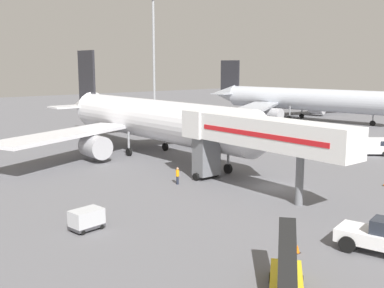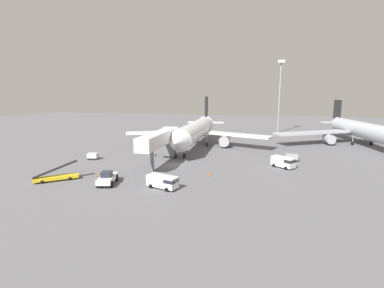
{
  "view_description": "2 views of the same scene",
  "coord_description": "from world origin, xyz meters",
  "px_view_note": "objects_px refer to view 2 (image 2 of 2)",
  "views": [
    {
      "loc": [
        -34.35,
        -30.14,
        12.06
      ],
      "look_at": [
        -2.81,
        9.6,
        3.38
      ],
      "focal_mm": 43.43,
      "sensor_mm": 36.0,
      "label": 1
    },
    {
      "loc": [
        18.07,
        -57.25,
        15.27
      ],
      "look_at": [
        0.75,
        13.74,
        2.28
      ],
      "focal_mm": 26.43,
      "sensor_mm": 36.0,
      "label": 2
    }
  ],
  "objects_px": {
    "safety_cone_alpha": "(97,175)",
    "airplane_at_gate": "(196,131)",
    "apron_light_mast": "(280,84)",
    "jet_bridge": "(161,139)",
    "ground_crew_worker_foreground": "(155,153)",
    "pushback_tug": "(107,178)",
    "service_van_near_center": "(163,181)",
    "baggage_cart_near_left": "(93,156)",
    "baggage_cart_far_right": "(292,157)",
    "service_van_mid_right": "(284,162)",
    "safety_cone_bravo": "(209,174)",
    "airplane_background": "(364,131)",
    "belt_loader_truck": "(56,176)"
  },
  "relations": [
    {
      "from": "safety_cone_alpha",
      "to": "airplane_at_gate",
      "type": "bearing_deg",
      "value": 71.85
    },
    {
      "from": "airplane_at_gate",
      "to": "apron_light_mast",
      "type": "distance_m",
      "value": 45.82
    },
    {
      "from": "jet_bridge",
      "to": "apron_light_mast",
      "type": "distance_m",
      "value": 65.45
    },
    {
      "from": "jet_bridge",
      "to": "ground_crew_worker_foreground",
      "type": "distance_m",
      "value": 8.89
    },
    {
      "from": "pushback_tug",
      "to": "airplane_at_gate",
      "type": "bearing_deg",
      "value": 79.43
    },
    {
      "from": "service_van_near_center",
      "to": "safety_cone_alpha",
      "type": "height_order",
      "value": "service_van_near_center"
    },
    {
      "from": "pushback_tug",
      "to": "baggage_cart_near_left",
      "type": "height_order",
      "value": "pushback_tug"
    },
    {
      "from": "airplane_at_gate",
      "to": "baggage_cart_far_right",
      "type": "distance_m",
      "value": 28.48
    },
    {
      "from": "service_van_near_center",
      "to": "ground_crew_worker_foreground",
      "type": "bearing_deg",
      "value": 113.99
    },
    {
      "from": "baggage_cart_near_left",
      "to": "pushback_tug",
      "type": "bearing_deg",
      "value": -50.67
    },
    {
      "from": "service_van_mid_right",
      "to": "apron_light_mast",
      "type": "relative_size",
      "value": 0.18
    },
    {
      "from": "baggage_cart_far_right",
      "to": "ground_crew_worker_foreground",
      "type": "distance_m",
      "value": 32.41
    },
    {
      "from": "service_van_near_center",
      "to": "baggage_cart_near_left",
      "type": "height_order",
      "value": "service_van_near_center"
    },
    {
      "from": "airplane_at_gate",
      "to": "safety_cone_bravo",
      "type": "height_order",
      "value": "airplane_at_gate"
    },
    {
      "from": "pushback_tug",
      "to": "service_van_near_center",
      "type": "xyz_separation_m",
      "value": [
        10.05,
        0.18,
        0.13
      ]
    },
    {
      "from": "baggage_cart_far_right",
      "to": "safety_cone_alpha",
      "type": "distance_m",
      "value": 42.79
    },
    {
      "from": "service_van_near_center",
      "to": "baggage_cart_near_left",
      "type": "bearing_deg",
      "value": 145.75
    },
    {
      "from": "jet_bridge",
      "to": "pushback_tug",
      "type": "xyz_separation_m",
      "value": [
        -4.15,
        -15.84,
        -4.44
      ]
    },
    {
      "from": "jet_bridge",
      "to": "safety_cone_alpha",
      "type": "bearing_deg",
      "value": -123.95
    },
    {
      "from": "airplane_at_gate",
      "to": "service_van_mid_right",
      "type": "bearing_deg",
      "value": -39.84
    },
    {
      "from": "safety_cone_alpha",
      "to": "baggage_cart_far_right",
      "type": "bearing_deg",
      "value": 31.04
    },
    {
      "from": "pushback_tug",
      "to": "airplane_background",
      "type": "relative_size",
      "value": 0.11
    },
    {
      "from": "safety_cone_alpha",
      "to": "apron_light_mast",
      "type": "xyz_separation_m",
      "value": [
        36.01,
        70.17,
        18.8
      ]
    },
    {
      "from": "baggage_cart_far_right",
      "to": "airplane_background",
      "type": "relative_size",
      "value": 0.05
    },
    {
      "from": "pushback_tug",
      "to": "safety_cone_alpha",
      "type": "distance_m",
      "value": 5.49
    },
    {
      "from": "safety_cone_alpha",
      "to": "belt_loader_truck",
      "type": "bearing_deg",
      "value": -145.76
    },
    {
      "from": "safety_cone_bravo",
      "to": "safety_cone_alpha",
      "type": "bearing_deg",
      "value": -165.27
    },
    {
      "from": "belt_loader_truck",
      "to": "ground_crew_worker_foreground",
      "type": "bearing_deg",
      "value": 66.17
    },
    {
      "from": "service_van_near_center",
      "to": "airplane_background",
      "type": "distance_m",
      "value": 68.12
    },
    {
      "from": "service_van_near_center",
      "to": "safety_cone_bravo",
      "type": "relative_size",
      "value": 8.23
    },
    {
      "from": "safety_cone_alpha",
      "to": "safety_cone_bravo",
      "type": "relative_size",
      "value": 0.82
    },
    {
      "from": "safety_cone_alpha",
      "to": "apron_light_mast",
      "type": "bearing_deg",
      "value": 62.83
    },
    {
      "from": "belt_loader_truck",
      "to": "safety_cone_alpha",
      "type": "bearing_deg",
      "value": 34.24
    },
    {
      "from": "service_van_near_center",
      "to": "ground_crew_worker_foreground",
      "type": "distance_m",
      "value": 24.28
    },
    {
      "from": "airplane_at_gate",
      "to": "jet_bridge",
      "type": "xyz_separation_m",
      "value": [
        -2.91,
        -21.95,
        0.76
      ]
    },
    {
      "from": "safety_cone_alpha",
      "to": "safety_cone_bravo",
      "type": "distance_m",
      "value": 21.09
    },
    {
      "from": "baggage_cart_near_left",
      "to": "airplane_background",
      "type": "distance_m",
      "value": 76.79
    },
    {
      "from": "jet_bridge",
      "to": "apron_light_mast",
      "type": "relative_size",
      "value": 0.71
    },
    {
      "from": "airplane_at_gate",
      "to": "airplane_background",
      "type": "distance_m",
      "value": 49.88
    },
    {
      "from": "service_van_mid_right",
      "to": "baggage_cart_far_right",
      "type": "bearing_deg",
      "value": 71.61
    },
    {
      "from": "airplane_at_gate",
      "to": "baggage_cart_far_right",
      "type": "bearing_deg",
      "value": -25.87
    },
    {
      "from": "belt_loader_truck",
      "to": "baggage_cart_near_left",
      "type": "height_order",
      "value": "belt_loader_truck"
    },
    {
      "from": "safety_cone_bravo",
      "to": "apron_light_mast",
      "type": "relative_size",
      "value": 0.02
    },
    {
      "from": "baggage_cart_near_left",
      "to": "jet_bridge",
      "type": "bearing_deg",
      "value": -0.11
    },
    {
      "from": "service_van_near_center",
      "to": "safety_cone_alpha",
      "type": "distance_m",
      "value": 14.66
    },
    {
      "from": "baggage_cart_far_right",
      "to": "apron_light_mast",
      "type": "relative_size",
      "value": 0.1
    },
    {
      "from": "pushback_tug",
      "to": "airplane_background",
      "type": "xyz_separation_m",
      "value": [
        55.1,
        51.17,
        3.4
      ]
    },
    {
      "from": "airplane_background",
      "to": "apron_light_mast",
      "type": "height_order",
      "value": "apron_light_mast"
    },
    {
      "from": "jet_bridge",
      "to": "airplane_background",
      "type": "relative_size",
      "value": 0.37
    },
    {
      "from": "ground_crew_worker_foreground",
      "to": "apron_light_mast",
      "type": "xyz_separation_m",
      "value": [
        31.61,
        51.24,
        18.14
      ]
    }
  ]
}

